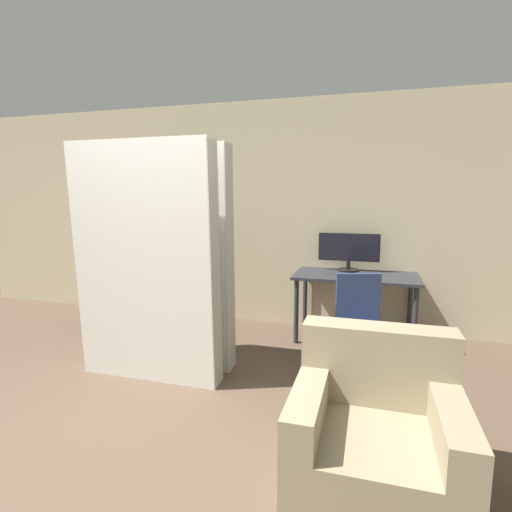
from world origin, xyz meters
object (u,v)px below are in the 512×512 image
object	(u,v)px
monitor	(349,250)
mattress_near	(146,264)
office_chair	(361,337)
mattress_far	(167,258)
bookshelf	(141,245)
armchair	(375,437)

from	to	relation	value
monitor	mattress_near	bearing A→B (deg)	-133.06
office_chair	mattress_far	distance (m)	1.89
mattress_near	monitor	bearing A→B (deg)	46.94
office_chair	mattress_far	xyz separation A→B (m)	(-1.76, -0.23, 0.66)
bookshelf	mattress_far	bearing A→B (deg)	-50.33
bookshelf	armchair	size ratio (longest dim) A/B	2.19
armchair	monitor	bearing A→B (deg)	96.93
office_chair	mattress_near	distance (m)	1.96
bookshelf	mattress_far	size ratio (longest dim) A/B	0.92
office_chair	monitor	bearing A→B (deg)	99.69
monitor	mattress_far	xyz separation A→B (m)	(-1.57, -1.33, 0.04)
office_chair	mattress_far	size ratio (longest dim) A/B	0.44
mattress_far	monitor	bearing A→B (deg)	40.38
office_chair	mattress_near	world-z (taller)	mattress_near
monitor	bookshelf	world-z (taller)	bookshelf
mattress_far	armchair	distance (m)	2.34
mattress_far	armchair	bearing A→B (deg)	-32.92
mattress_near	armchair	xyz separation A→B (m)	(1.88, -0.87, -0.70)
monitor	armchair	bearing A→B (deg)	-83.07
mattress_near	armchair	size ratio (longest dim) A/B	2.39
monitor	mattress_far	bearing A→B (deg)	-139.62
monitor	armchair	distance (m)	2.65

